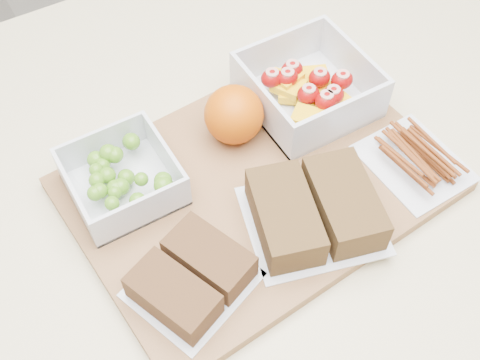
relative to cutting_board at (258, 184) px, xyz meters
The scene contains 8 objects.
counter 0.46m from the cutting_board, behind, with size 1.20×0.90×0.90m, color beige.
cutting_board is the anchor object (origin of this frame).
grape_container 0.16m from the cutting_board, 153.61° to the left, with size 0.12×0.12×0.05m.
fruit_container 0.14m from the cutting_board, 32.32° to the left, with size 0.14×0.14×0.06m.
orange 0.09m from the cutting_board, 81.40° to the left, with size 0.07×0.07×0.07m, color #CD5304.
sandwich_bag_left 0.15m from the cutting_board, 148.14° to the right, with size 0.15×0.14×0.04m.
sandwich_bag_center 0.09m from the cutting_board, 73.94° to the right, with size 0.18×0.16×0.04m.
pretzel_bag 0.19m from the cutting_board, 22.82° to the right, with size 0.10×0.13×0.03m.
Camera 1 is at (-0.20, -0.35, 1.48)m, focal length 45.00 mm.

